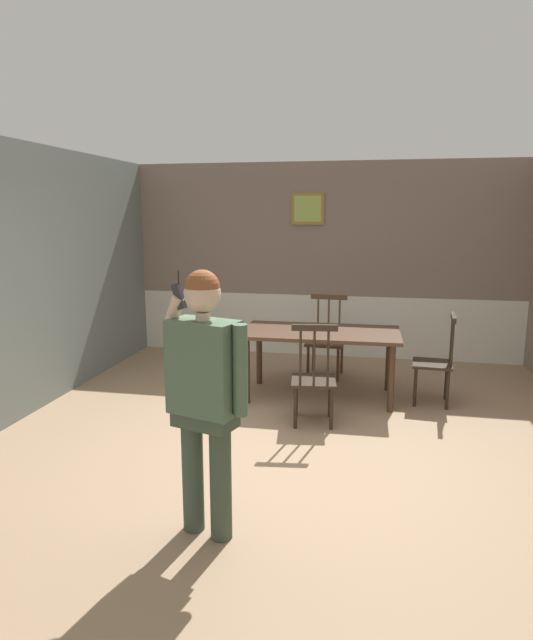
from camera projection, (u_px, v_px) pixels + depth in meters
ground_plane at (288, 448)px, 4.90m from camera, size 7.49×7.49×0.00m
room_back_partition at (325, 264)px, 7.92m from camera, size 5.68×0.17×2.79m
dining_table at (321, 339)px, 6.16m from camera, size 1.77×0.95×0.77m
chair_near_window at (436, 362)px, 5.98m from camera, size 0.45×0.45×1.00m
chair_by_doorway at (314, 378)px, 5.38m from camera, size 0.48×0.48×1.05m
chair_at_table_head at (326, 339)px, 7.02m from camera, size 0.50×0.50×1.03m
person_figure at (205, 386)px, 3.41m from camera, size 0.58×0.35×1.74m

